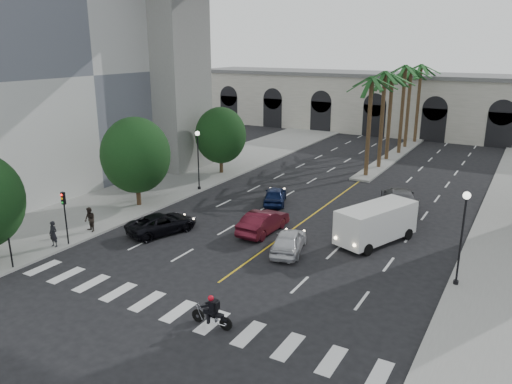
% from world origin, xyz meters
% --- Properties ---
extents(ground, '(140.00, 140.00, 0.00)m').
position_xyz_m(ground, '(0.00, 0.00, 0.00)').
color(ground, black).
rests_on(ground, ground).
extents(sidewalk_left, '(8.00, 100.00, 0.15)m').
position_xyz_m(sidewalk_left, '(-15.00, 15.00, 0.07)').
color(sidewalk_left, gray).
rests_on(sidewalk_left, ground).
extents(median, '(2.00, 24.00, 0.20)m').
position_xyz_m(median, '(0.00, 38.00, 0.10)').
color(median, gray).
rests_on(median, ground).
extents(building_left, '(16.50, 32.50, 20.60)m').
position_xyz_m(building_left, '(-27.00, 12.00, 10.31)').
color(building_left, silver).
rests_on(building_left, ground).
extents(pier_building, '(71.00, 10.50, 8.50)m').
position_xyz_m(pier_building, '(0.00, 55.00, 4.27)').
color(pier_building, silver).
rests_on(pier_building, ground).
extents(palm_a, '(3.20, 3.20, 10.30)m').
position_xyz_m(palm_a, '(0.00, 28.00, 9.10)').
color(palm_a, '#47331E').
rests_on(palm_a, ground).
extents(palm_b, '(3.20, 3.20, 10.60)m').
position_xyz_m(palm_b, '(0.10, 32.00, 9.37)').
color(palm_b, '#47331E').
rests_on(palm_b, ground).
extents(palm_c, '(3.20, 3.20, 10.10)m').
position_xyz_m(palm_c, '(-0.20, 36.00, 8.91)').
color(palm_c, '#47331E').
rests_on(palm_c, ground).
extents(palm_d, '(3.20, 3.20, 10.90)m').
position_xyz_m(palm_d, '(0.15, 40.00, 9.65)').
color(palm_d, '#47331E').
rests_on(palm_d, ground).
extents(palm_e, '(3.20, 3.20, 10.40)m').
position_xyz_m(palm_e, '(-0.10, 44.00, 9.19)').
color(palm_e, '#47331E').
rests_on(palm_e, ground).
extents(palm_f, '(3.20, 3.20, 10.70)m').
position_xyz_m(palm_f, '(0.20, 48.00, 9.46)').
color(palm_f, '#47331E').
rests_on(palm_f, ground).
extents(street_tree_mid, '(5.44, 5.44, 7.21)m').
position_xyz_m(street_tree_mid, '(-13.00, 10.00, 4.21)').
color(street_tree_mid, '#382616').
rests_on(street_tree_mid, ground).
extents(street_tree_far, '(5.04, 5.04, 6.68)m').
position_xyz_m(street_tree_far, '(-13.00, 22.00, 3.90)').
color(street_tree_far, '#382616').
rests_on(street_tree_far, ground).
extents(lamp_post_left_far, '(0.40, 0.40, 5.35)m').
position_xyz_m(lamp_post_left_far, '(-11.40, 16.00, 3.22)').
color(lamp_post_left_far, black).
rests_on(lamp_post_left_far, ground).
extents(lamp_post_right, '(0.40, 0.40, 5.35)m').
position_xyz_m(lamp_post_right, '(11.40, 8.00, 3.22)').
color(lamp_post_right, black).
rests_on(lamp_post_right, ground).
extents(traffic_signal_near, '(0.25, 0.18, 3.65)m').
position_xyz_m(traffic_signal_near, '(-11.30, -2.50, 2.51)').
color(traffic_signal_near, black).
rests_on(traffic_signal_near, ground).
extents(traffic_signal_far, '(0.25, 0.18, 3.65)m').
position_xyz_m(traffic_signal_far, '(-11.30, 1.50, 2.51)').
color(traffic_signal_far, black).
rests_on(traffic_signal_far, ground).
extents(motorcycle_rider, '(2.17, 0.59, 1.57)m').
position_xyz_m(motorcycle_rider, '(2.24, -1.76, 0.71)').
color(motorcycle_rider, black).
rests_on(motorcycle_rider, ground).
extents(car_a, '(2.80, 4.65, 1.48)m').
position_xyz_m(car_a, '(1.50, 7.71, 0.74)').
color(car_a, silver).
rests_on(car_a, ground).
extents(car_b, '(1.75, 4.81, 1.58)m').
position_xyz_m(car_b, '(-1.50, 9.86, 0.79)').
color(car_b, '#490E1A').
rests_on(car_b, ground).
extents(car_c, '(3.81, 5.38, 1.36)m').
position_xyz_m(car_c, '(-7.59, 6.38, 0.68)').
color(car_c, black).
rests_on(car_c, ground).
extents(car_d, '(4.41, 6.33, 1.70)m').
position_xyz_m(car_d, '(5.35, 19.75, 0.85)').
color(car_d, '#5D5D61').
rests_on(car_d, ground).
extents(car_e, '(3.16, 4.53, 1.43)m').
position_xyz_m(car_e, '(-3.81, 16.03, 0.72)').
color(car_e, '#0D1A41').
rests_on(car_e, ground).
extents(cargo_van, '(4.23, 6.31, 2.52)m').
position_xyz_m(cargo_van, '(5.74, 11.92, 1.40)').
color(cargo_van, silver).
rests_on(cargo_van, ground).
extents(pedestrian_a, '(0.65, 0.45, 1.69)m').
position_xyz_m(pedestrian_a, '(-11.75, 0.79, 1.00)').
color(pedestrian_a, black).
rests_on(pedestrian_a, sidewalk_left).
extents(pedestrian_b, '(0.98, 0.85, 1.72)m').
position_xyz_m(pedestrian_b, '(-11.77, 3.83, 1.01)').
color(pedestrian_b, black).
rests_on(pedestrian_b, sidewalk_left).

